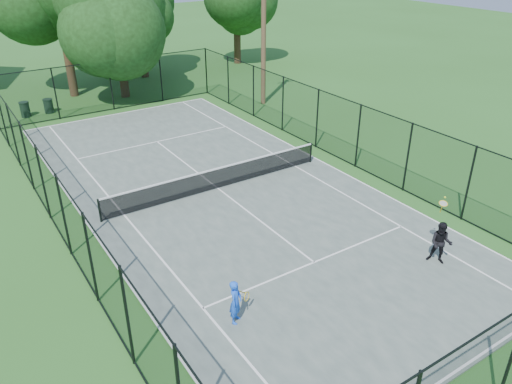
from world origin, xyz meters
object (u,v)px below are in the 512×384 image
player_black (441,243)px  player_blue (236,302)px  trash_bin_right (48,106)px  utility_pole (264,39)px  tennis_net (218,177)px  trash_bin_left (25,109)px

player_black → player_blue: bearing=170.0°
player_blue → trash_bin_right: bearing=89.7°
utility_pole → player_black: 18.57m
tennis_net → trash_bin_right: size_ratio=11.78×
trash_bin_left → player_black: bearing=-70.4°
player_blue → player_black: (6.97, -1.23, 0.07)m
tennis_net → player_blue: 8.19m
trash_bin_left → utility_pole: bearing=-22.7°
tennis_net → player_blue: bearing=-115.9°
player_blue → player_black: bearing=-10.0°
tennis_net → utility_pole: utility_pole is taller
trash_bin_right → trash_bin_left: bearing=-179.3°
player_blue → player_black: player_black is taller
tennis_net → player_black: size_ratio=4.70×
tennis_net → trash_bin_left: tennis_net is taller
trash_bin_right → player_blue: player_blue is taller
tennis_net → trash_bin_right: 14.94m
trash_bin_left → trash_bin_right: size_ratio=1.05×
tennis_net → utility_pole: (8.39, 9.00, 3.43)m
tennis_net → player_black: bearing=-68.4°
player_blue → utility_pole: bearing=53.8°
tennis_net → trash_bin_left: size_ratio=11.21×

